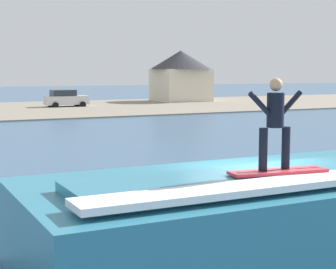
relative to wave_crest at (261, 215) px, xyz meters
name	(u,v)px	position (x,y,z in m)	size (l,w,h in m)	color
ground_plane	(250,243)	(0.37, 0.88, -0.89)	(260.00, 260.00, 0.00)	#385B7E
wave_crest	(261,215)	(0.00, 0.00, 0.00)	(9.61, 4.30, 1.88)	teal
surfboard	(278,171)	(-0.18, -0.76, 1.03)	(1.96, 0.71, 0.06)	#D8333F
surfer	(275,119)	(-0.25, -0.73, 2.01)	(1.20, 0.32, 1.71)	black
car_far_shore	(66,99)	(9.68, 47.35, 0.06)	(4.45, 2.24, 1.86)	silver
house_gabled_white	(181,73)	(25.57, 51.62, 2.65)	(7.57, 7.57, 6.32)	beige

